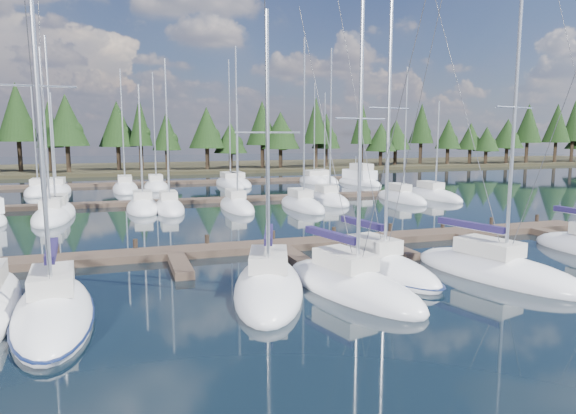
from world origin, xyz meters
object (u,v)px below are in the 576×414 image
object	(u,v)px
main_dock	(281,248)
front_sailboat_3	(350,285)
front_sailboat_1	(53,311)
front_sailboat_4	(379,267)
front_sailboat_5	(496,271)
motor_yacht_right	(359,180)
front_sailboat_2	(269,286)

from	to	relation	value
main_dock	front_sailboat_3	size ratio (longest dim) A/B	3.32
front_sailboat_3	front_sailboat_1	bearing A→B (deg)	177.68
front_sailboat_1	front_sailboat_4	xyz separation A→B (m)	(14.30, 1.87, 0.00)
front_sailboat_5	motor_yacht_right	bearing A→B (deg)	72.06
front_sailboat_4	front_sailboat_5	world-z (taller)	front_sailboat_5
front_sailboat_1	front_sailboat_5	distance (m)	19.25
front_sailboat_1	front_sailboat_2	xyz separation A→B (m)	(8.34, 0.52, -0.02)
main_dock	motor_yacht_right	bearing A→B (deg)	57.67
front_sailboat_3	front_sailboat_2	bearing A→B (deg)	163.40
main_dock	front_sailboat_5	size ratio (longest dim) A/B	3.08
front_sailboat_3	front_sailboat_5	xyz separation A→B (m)	(7.56, 0.03, 0.00)
front_sailboat_5	front_sailboat_3	bearing A→B (deg)	-179.75
main_dock	front_sailboat_1	world-z (taller)	front_sailboat_1
main_dock	front_sailboat_4	xyz separation A→B (m)	(3.12, -5.92, 0.09)
front_sailboat_3	front_sailboat_4	bearing A→B (deg)	41.81
front_sailboat_4	motor_yacht_right	bearing A→B (deg)	65.11
front_sailboat_1	front_sailboat_4	size ratio (longest dim) A/B	1.05
front_sailboat_4	front_sailboat_1	bearing A→B (deg)	-172.56
front_sailboat_1	motor_yacht_right	bearing A→B (deg)	52.04
front_sailboat_3	motor_yacht_right	xyz separation A→B (m)	(21.46, 42.95, 0.22)
front_sailboat_3	motor_yacht_right	distance (m)	48.01
main_dock	front_sailboat_4	size ratio (longest dim) A/B	3.08
front_sailboat_3	main_dock	bearing A→B (deg)	93.46
main_dock	front_sailboat_1	xyz separation A→B (m)	(-11.19, -7.79, 0.09)
front_sailboat_1	motor_yacht_right	xyz separation A→B (m)	(33.15, 42.48, 0.21)
front_sailboat_3	motor_yacht_right	size ratio (longest dim) A/B	1.40
front_sailboat_1	front_sailboat_5	world-z (taller)	front_sailboat_1
front_sailboat_4	front_sailboat_5	size ratio (longest dim) A/B	1.00
front_sailboat_2	motor_yacht_right	xyz separation A→B (m)	(24.81, 41.95, 0.23)
front_sailboat_1	front_sailboat_2	bearing A→B (deg)	3.60
motor_yacht_right	front_sailboat_2	bearing A→B (deg)	-120.60
front_sailboat_5	motor_yacht_right	distance (m)	45.11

